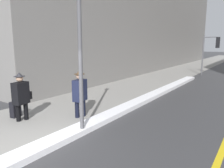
% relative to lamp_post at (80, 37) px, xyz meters
% --- Properties ---
extents(ground_plane, '(160.00, 160.00, 0.00)m').
position_rel_lamp_post_xyz_m(ground_plane, '(-0.34, -1.32, -2.87)').
color(ground_plane, '#38383A').
extents(sidewalk_slab, '(4.00, 80.00, 0.01)m').
position_rel_lamp_post_xyz_m(sidewalk_slab, '(-2.34, 13.68, -2.87)').
color(sidewalk_slab, gray).
rests_on(sidewalk_slab, ground).
extents(snow_bank_curb, '(0.59, 15.35, 0.17)m').
position_rel_lamp_post_xyz_m(snow_bank_curb, '(-0.16, 5.05, -2.78)').
color(snow_bank_curb, white).
rests_on(snow_bank_curb, ground).
extents(lamp_post, '(0.28, 0.28, 4.78)m').
position_rel_lamp_post_xyz_m(lamp_post, '(0.00, 0.00, 0.00)').
color(lamp_post, '#515156').
rests_on(lamp_post, ground).
extents(traffic_light_near, '(1.31, 0.34, 3.40)m').
position_rel_lamp_post_xyz_m(traffic_light_near, '(0.73, 15.58, -0.43)').
color(traffic_light_near, '#515156').
rests_on(traffic_light_near, ground).
extents(pedestrian_with_shoulder_bag, '(0.40, 0.76, 1.73)m').
position_rel_lamp_post_xyz_m(pedestrian_with_shoulder_bag, '(-2.53, -0.31, -1.93)').
color(pedestrian_with_shoulder_bag, black).
rests_on(pedestrian_with_shoulder_bag, ground).
extents(pedestrian_in_fedora, '(0.40, 0.59, 1.76)m').
position_rel_lamp_post_xyz_m(pedestrian_in_fedora, '(-1.10, 1.12, -1.91)').
color(pedestrian_in_fedora, black).
rests_on(pedestrian_in_fedora, ground).
extents(rolling_suitcase, '(0.28, 0.39, 0.95)m').
position_rel_lamp_post_xyz_m(rolling_suitcase, '(-3.06, -0.24, -2.57)').
color(rolling_suitcase, black).
rests_on(rolling_suitcase, ground).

